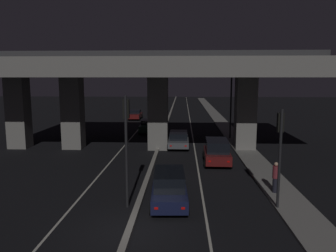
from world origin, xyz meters
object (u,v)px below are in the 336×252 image
at_px(car_dark_red_second, 217,151).
at_px(motorcycle_black_filtering_near, 158,179).
at_px(car_dark_green_lead_oncoming, 148,126).
at_px(pedestrian_on_sidewalk, 276,177).
at_px(street_lamp, 228,97).
at_px(car_grey_third, 179,139).
at_px(traffic_light_left_of_median, 126,132).
at_px(traffic_light_right_of_median, 280,142).
at_px(car_dark_red_second_oncoming, 135,115).
at_px(car_dark_blue_lead, 169,187).
at_px(car_grey_third_oncoming, 162,107).

xyz_separation_m(car_dark_red_second, motorcycle_black_filtering_near, (-4.13, -6.14, -0.34)).
relative_size(car_dark_green_lead_oncoming, motorcycle_black_filtering_near, 2.61).
distance_m(motorcycle_black_filtering_near, pedestrian_on_sidewalk, 6.78).
bearing_deg(pedestrian_on_sidewalk, street_lamp, 91.39).
bearing_deg(motorcycle_black_filtering_near, car_grey_third, -8.13).
distance_m(traffic_light_left_of_median, traffic_light_right_of_median, 7.64).
bearing_deg(car_dark_red_second_oncoming, traffic_light_right_of_median, 19.43).
xyz_separation_m(car_dark_blue_lead, car_dark_red_second, (3.36, 8.24, 0.08)).
bearing_deg(car_dark_red_second_oncoming, street_lamp, 37.45).
bearing_deg(pedestrian_on_sidewalk, car_dark_green_lead_oncoming, 114.24).
height_order(car_dark_blue_lead, car_dark_red_second_oncoming, car_dark_blue_lead).
bearing_deg(car_grey_third, traffic_light_right_of_median, -160.62).
bearing_deg(traffic_light_left_of_median, pedestrian_on_sidewalk, 14.53).
relative_size(car_dark_blue_lead, car_grey_third_oncoming, 1.09).
bearing_deg(car_grey_third, car_dark_blue_lead, 178.77).
bearing_deg(street_lamp, traffic_light_right_of_median, -90.20).
bearing_deg(car_grey_third, car_grey_third_oncoming, 6.13).
xyz_separation_m(street_lamp, car_grey_third_oncoming, (-8.96, 30.15, -3.76)).
distance_m(car_dark_red_second, car_grey_third_oncoming, 41.06).
relative_size(street_lamp, car_grey_third, 1.60).
xyz_separation_m(car_dark_blue_lead, car_grey_third, (0.30, 14.20, -0.11)).
bearing_deg(car_dark_green_lead_oncoming, car_grey_third, 24.28).
xyz_separation_m(street_lamp, car_grey_third, (-5.26, -4.38, -3.76)).
bearing_deg(traffic_light_right_of_median, car_grey_third_oncoming, 100.23).
bearing_deg(motorcycle_black_filtering_near, car_dark_red_second, -36.96).
distance_m(car_dark_blue_lead, car_grey_third, 14.21).
relative_size(traffic_light_right_of_median, car_dark_blue_lead, 1.09).
bearing_deg(car_dark_blue_lead, car_grey_third_oncoming, 1.22).
xyz_separation_m(traffic_light_left_of_median, car_dark_red_second_oncoming, (-4.71, 35.48, -3.15)).
xyz_separation_m(car_dark_green_lead_oncoming, motorcycle_black_filtering_near, (2.75, -20.56, -0.15)).
bearing_deg(car_dark_blue_lead, car_dark_red_second_oncoming, 8.32).
height_order(car_grey_third_oncoming, motorcycle_black_filtering_near, motorcycle_black_filtering_near).
bearing_deg(car_grey_third_oncoming, street_lamp, 14.27).
height_order(car_grey_third, car_dark_green_lead_oncoming, car_dark_green_lead_oncoming).
height_order(car_dark_red_second_oncoming, car_grey_third_oncoming, car_dark_red_second_oncoming).
xyz_separation_m(street_lamp, motorcycle_black_filtering_near, (-6.34, -16.49, -3.91)).
distance_m(car_dark_red_second_oncoming, car_grey_third_oncoming, 14.23).
xyz_separation_m(car_dark_blue_lead, pedestrian_on_sidewalk, (5.97, 1.55, 0.13)).
xyz_separation_m(car_dark_red_second, car_grey_third, (-3.05, 5.97, -0.19)).
distance_m(traffic_light_left_of_median, street_lamp, 20.64).
xyz_separation_m(street_lamp, car_dark_green_lead_oncoming, (-9.09, 4.07, -3.76)).
bearing_deg(car_dark_red_second, car_dark_blue_lead, 159.46).
xyz_separation_m(car_dark_red_second_oncoming, motorcycle_black_filtering_near, (6.07, -32.83, -0.11)).
height_order(traffic_light_right_of_median, car_grey_third_oncoming, traffic_light_right_of_median).
bearing_deg(pedestrian_on_sidewalk, car_grey_third, 114.14).
bearing_deg(car_dark_blue_lead, motorcycle_black_filtering_near, 17.59).
relative_size(car_dark_red_second, car_dark_red_second_oncoming, 0.92).
relative_size(traffic_light_left_of_median, pedestrian_on_sidewalk, 3.26).
relative_size(car_grey_third_oncoming, motorcycle_black_filtering_near, 2.39).
xyz_separation_m(traffic_light_left_of_median, car_grey_third, (2.44, 14.76, -3.11)).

